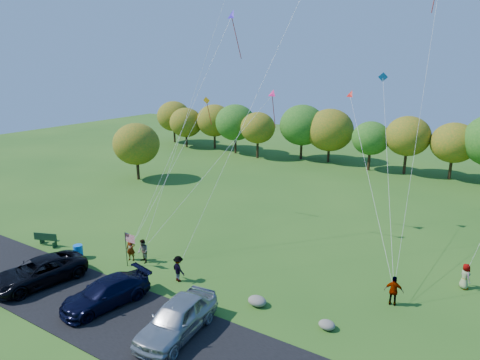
# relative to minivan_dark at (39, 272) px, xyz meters

# --- Properties ---
(ground) EXTENTS (140.00, 140.00, 0.00)m
(ground) POSITION_rel_minivan_dark_xyz_m (8.59, 4.10, -0.88)
(ground) COLOR #275719
(ground) RESTS_ON ground
(asphalt_lane) EXTENTS (44.00, 6.00, 0.06)m
(asphalt_lane) POSITION_rel_minivan_dark_xyz_m (8.59, 0.10, -0.85)
(asphalt_lane) COLOR black
(asphalt_lane) RESTS_ON ground
(treeline) EXTENTS (75.33, 27.13, 8.33)m
(treeline) POSITION_rel_minivan_dark_xyz_m (6.03, 40.06, 3.75)
(treeline) COLOR #352413
(treeline) RESTS_ON ground
(minivan_dark) EXTENTS (3.77, 6.31, 1.64)m
(minivan_dark) POSITION_rel_minivan_dark_xyz_m (0.00, 0.00, 0.00)
(minivan_dark) COLOR black
(minivan_dark) RESTS_ON asphalt_lane
(minivan_navy) EXTENTS (3.24, 5.73, 1.57)m
(minivan_navy) POSITION_rel_minivan_dark_xyz_m (5.69, 0.60, -0.04)
(minivan_navy) COLOR black
(minivan_navy) RESTS_ON asphalt_lane
(minivan_silver) EXTENTS (2.78, 5.78, 1.90)m
(minivan_silver) POSITION_rel_minivan_dark_xyz_m (11.12, 0.68, 0.13)
(minivan_silver) COLOR #A4A8AE
(minivan_silver) RESTS_ON asphalt_lane
(flyer_a) EXTENTS (0.78, 0.63, 1.86)m
(flyer_a) POSITION_rel_minivan_dark_xyz_m (2.46, 5.70, 0.05)
(flyer_a) COLOR #4C4C59
(flyer_a) RESTS_ON ground
(flyer_b) EXTENTS (1.04, 0.94, 1.75)m
(flyer_b) POSITION_rel_minivan_dark_xyz_m (3.46, 5.91, -0.01)
(flyer_b) COLOR #4C4C59
(flyer_b) RESTS_ON ground
(flyer_c) EXTENTS (1.27, 0.94, 1.76)m
(flyer_c) POSITION_rel_minivan_dark_xyz_m (7.38, 5.19, 0.00)
(flyer_c) COLOR #4C4C59
(flyer_c) RESTS_ON ground
(flyer_d) EXTENTS (1.15, 0.64, 1.86)m
(flyer_d) POSITION_rel_minivan_dark_xyz_m (20.06, 9.79, 0.05)
(flyer_d) COLOR #4C4C59
(flyer_d) RESTS_ON ground
(flyer_e) EXTENTS (0.93, 0.98, 1.69)m
(flyer_e) POSITION_rel_minivan_dark_xyz_m (23.43, 14.25, -0.04)
(flyer_e) COLOR #4C4C59
(flyer_e) RESTS_ON ground
(park_bench) EXTENTS (1.89, 0.99, 1.08)m
(park_bench) POSITION_rel_minivan_dark_xyz_m (-5.06, 3.94, -0.30)
(park_bench) COLOR #123318
(park_bench) RESTS_ON ground
(trash_barrel) EXTENTS (0.67, 0.67, 1.01)m
(trash_barrel) POSITION_rel_minivan_dark_xyz_m (-1.13, 3.87, -0.38)
(trash_barrel) COLOR blue
(trash_barrel) RESTS_ON ground
(flag_assembly) EXTENTS (0.95, 0.62, 2.57)m
(flag_assembly) POSITION_rel_minivan_dark_xyz_m (3.15, 4.89, 1.05)
(flag_assembly) COLOR black
(flag_assembly) RESTS_ON ground
(boulder_near) EXTENTS (1.15, 0.90, 0.58)m
(boulder_near) POSITION_rel_minivan_dark_xyz_m (13.25, 5.42, -0.59)
(boulder_near) COLOR #9D9889
(boulder_near) RESTS_ON ground
(boulder_far) EXTENTS (0.92, 0.77, 0.48)m
(boulder_far) POSITION_rel_minivan_dark_xyz_m (17.62, 5.44, -0.64)
(boulder_far) COLOR slate
(boulder_far) RESTS_ON ground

